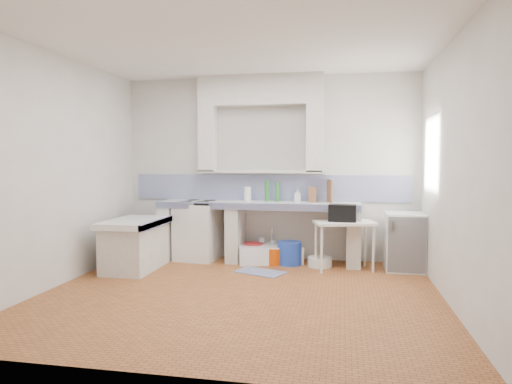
% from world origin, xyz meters
% --- Properties ---
extents(floor, '(4.50, 4.50, 0.00)m').
position_xyz_m(floor, '(0.00, 0.00, 0.00)').
color(floor, '#A25A2C').
rests_on(floor, ground).
extents(ceiling, '(4.50, 4.50, 0.00)m').
position_xyz_m(ceiling, '(0.00, 0.00, 2.80)').
color(ceiling, silver).
rests_on(ceiling, ground).
extents(wall_back, '(4.50, 0.00, 4.50)m').
position_xyz_m(wall_back, '(0.00, 2.00, 1.40)').
color(wall_back, silver).
rests_on(wall_back, ground).
extents(wall_front, '(4.50, 0.00, 4.50)m').
position_xyz_m(wall_front, '(0.00, -2.00, 1.40)').
color(wall_front, silver).
rests_on(wall_front, ground).
extents(wall_left, '(0.00, 4.50, 4.50)m').
position_xyz_m(wall_left, '(-2.25, 0.00, 1.40)').
color(wall_left, silver).
rests_on(wall_left, ground).
extents(wall_right, '(0.00, 4.50, 4.50)m').
position_xyz_m(wall_right, '(2.25, 0.00, 1.40)').
color(wall_right, silver).
rests_on(wall_right, ground).
extents(alcove_mass, '(1.90, 0.25, 0.45)m').
position_xyz_m(alcove_mass, '(-0.10, 1.88, 2.58)').
color(alcove_mass, silver).
rests_on(alcove_mass, ground).
extents(window_frame, '(0.35, 0.86, 1.06)m').
position_xyz_m(window_frame, '(2.42, 1.20, 1.60)').
color(window_frame, '#341C10').
rests_on(window_frame, ground).
extents(lace_valance, '(0.01, 0.84, 0.24)m').
position_xyz_m(lace_valance, '(2.28, 1.20, 1.98)').
color(lace_valance, white).
rests_on(lace_valance, ground).
extents(counter_slab, '(3.00, 0.60, 0.08)m').
position_xyz_m(counter_slab, '(-0.10, 1.70, 0.86)').
color(counter_slab, white).
rests_on(counter_slab, ground).
extents(counter_lip, '(3.00, 0.04, 0.10)m').
position_xyz_m(counter_lip, '(-0.10, 1.42, 0.86)').
color(counter_lip, navy).
rests_on(counter_lip, ground).
extents(counter_pier_left, '(0.20, 0.55, 0.82)m').
position_xyz_m(counter_pier_left, '(-1.50, 1.70, 0.41)').
color(counter_pier_left, silver).
rests_on(counter_pier_left, ground).
extents(counter_pier_mid, '(0.20, 0.55, 0.82)m').
position_xyz_m(counter_pier_mid, '(-0.45, 1.70, 0.41)').
color(counter_pier_mid, silver).
rests_on(counter_pier_mid, ground).
extents(counter_pier_right, '(0.20, 0.55, 0.82)m').
position_xyz_m(counter_pier_right, '(1.30, 1.70, 0.41)').
color(counter_pier_right, silver).
rests_on(counter_pier_right, ground).
extents(peninsula_top, '(0.70, 1.10, 0.08)m').
position_xyz_m(peninsula_top, '(-1.70, 0.90, 0.66)').
color(peninsula_top, white).
rests_on(peninsula_top, ground).
extents(peninsula_base, '(0.60, 1.00, 0.62)m').
position_xyz_m(peninsula_base, '(-1.70, 0.90, 0.31)').
color(peninsula_base, silver).
rests_on(peninsula_base, ground).
extents(peninsula_lip, '(0.04, 1.10, 0.10)m').
position_xyz_m(peninsula_lip, '(-1.37, 0.90, 0.66)').
color(peninsula_lip, navy).
rests_on(peninsula_lip, ground).
extents(backsplash, '(4.27, 0.03, 0.40)m').
position_xyz_m(backsplash, '(0.00, 1.99, 1.10)').
color(backsplash, navy).
rests_on(backsplash, ground).
extents(stove, '(0.67, 0.65, 0.86)m').
position_xyz_m(stove, '(-1.04, 1.69, 0.43)').
color(stove, white).
rests_on(stove, ground).
extents(sink, '(1.04, 0.74, 0.22)m').
position_xyz_m(sink, '(0.08, 1.71, 0.11)').
color(sink, white).
rests_on(sink, ground).
extents(side_table, '(0.90, 0.65, 0.04)m').
position_xyz_m(side_table, '(1.17, 1.41, 0.34)').
color(side_table, white).
rests_on(side_table, ground).
extents(fridge, '(0.52, 0.52, 0.80)m').
position_xyz_m(fridge, '(1.99, 1.55, 0.40)').
color(fridge, white).
rests_on(fridge, ground).
extents(bucket_red, '(0.38, 0.38, 0.28)m').
position_xyz_m(bucket_red, '(-0.18, 1.73, 0.14)').
color(bucket_red, red).
rests_on(bucket_red, ground).
extents(bucket_orange, '(0.33, 0.33, 0.24)m').
position_xyz_m(bucket_orange, '(0.16, 1.57, 0.12)').
color(bucket_orange, '#DC4605').
rests_on(bucket_orange, ground).
extents(bucket_blue, '(0.46, 0.46, 0.33)m').
position_xyz_m(bucket_blue, '(0.39, 1.60, 0.17)').
color(bucket_blue, blue).
rests_on(bucket_blue, ground).
extents(basin_white, '(0.37, 0.37, 0.13)m').
position_xyz_m(basin_white, '(0.83, 1.55, 0.07)').
color(basin_white, white).
rests_on(basin_white, ground).
extents(water_bottle_a, '(0.11, 0.11, 0.34)m').
position_xyz_m(water_bottle_a, '(-0.08, 1.85, 0.17)').
color(water_bottle_a, silver).
rests_on(water_bottle_a, ground).
extents(water_bottle_b, '(0.10, 0.10, 0.31)m').
position_xyz_m(water_bottle_b, '(0.10, 1.85, 0.16)').
color(water_bottle_b, silver).
rests_on(water_bottle_b, ground).
extents(black_bag, '(0.39, 0.24, 0.23)m').
position_xyz_m(black_bag, '(1.14, 1.41, 0.79)').
color(black_bag, black).
rests_on(black_bag, side_table).
extents(green_bottle_a, '(0.07, 0.07, 0.32)m').
position_xyz_m(green_bottle_a, '(0.01, 1.85, 1.06)').
color(green_bottle_a, '#287232').
rests_on(green_bottle_a, counter_slab).
extents(green_bottle_b, '(0.08, 0.08, 0.29)m').
position_xyz_m(green_bottle_b, '(0.17, 1.85, 1.05)').
color(green_bottle_b, '#287232').
rests_on(green_bottle_b, counter_slab).
extents(knife_block, '(0.13, 0.11, 0.22)m').
position_xyz_m(knife_block, '(0.69, 1.85, 1.01)').
color(knife_block, brown).
rests_on(knife_block, counter_slab).
extents(cutting_board, '(0.09, 0.24, 0.34)m').
position_xyz_m(cutting_board, '(0.95, 1.85, 1.07)').
color(cutting_board, brown).
rests_on(cutting_board, counter_slab).
extents(paper_towel, '(0.14, 0.14, 0.22)m').
position_xyz_m(paper_towel, '(-0.29, 1.85, 1.01)').
color(paper_towel, white).
rests_on(paper_towel, counter_slab).
extents(soap_bottle, '(0.10, 0.11, 0.20)m').
position_xyz_m(soap_bottle, '(0.47, 1.83, 1.00)').
color(soap_bottle, white).
rests_on(soap_bottle, counter_slab).
extents(rug, '(0.74, 0.59, 0.01)m').
position_xyz_m(rug, '(0.05, 1.05, 0.01)').
color(rug, navy).
rests_on(rug, ground).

